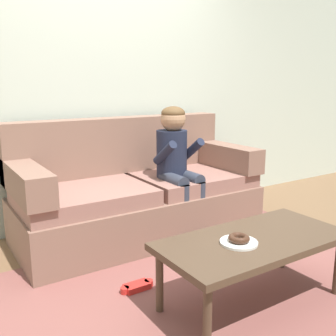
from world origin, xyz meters
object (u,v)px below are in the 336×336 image
(coffee_table, at_px, (254,245))
(donut, at_px, (239,238))
(couch, at_px, (137,194))
(toy_controller, at_px, (137,287))
(person_child, at_px, (177,159))

(coffee_table, xyz_separation_m, donut, (-0.13, -0.01, 0.07))
(couch, xyz_separation_m, coffee_table, (0.04, -1.35, 0.02))
(coffee_table, relative_size, toy_controller, 5.02)
(toy_controller, bearing_deg, coffee_table, -38.57)
(coffee_table, bearing_deg, couch, 91.71)
(person_child, distance_m, toy_controller, 1.18)
(coffee_table, height_order, person_child, person_child)
(person_child, bearing_deg, couch, 142.23)
(coffee_table, xyz_separation_m, person_child, (0.23, 1.14, 0.30))
(couch, bearing_deg, toy_controller, -118.33)
(toy_controller, bearing_deg, donut, -47.87)
(couch, bearing_deg, person_child, -37.77)
(couch, bearing_deg, coffee_table, -88.29)
(coffee_table, bearing_deg, donut, -174.11)
(person_child, bearing_deg, coffee_table, -101.54)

